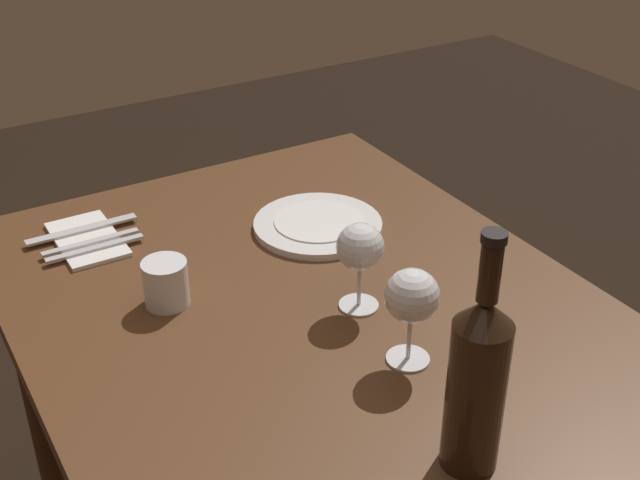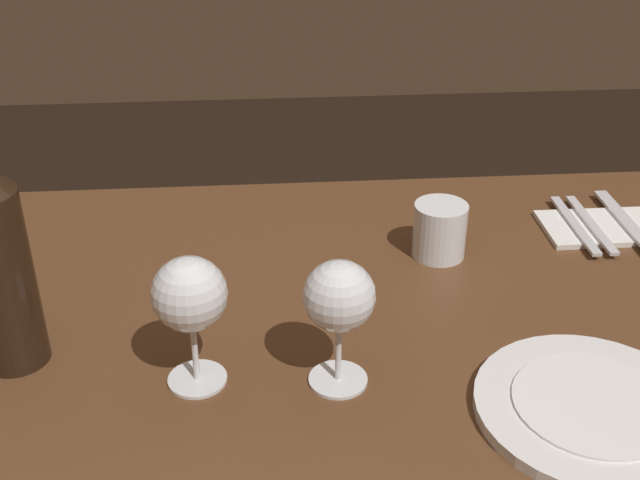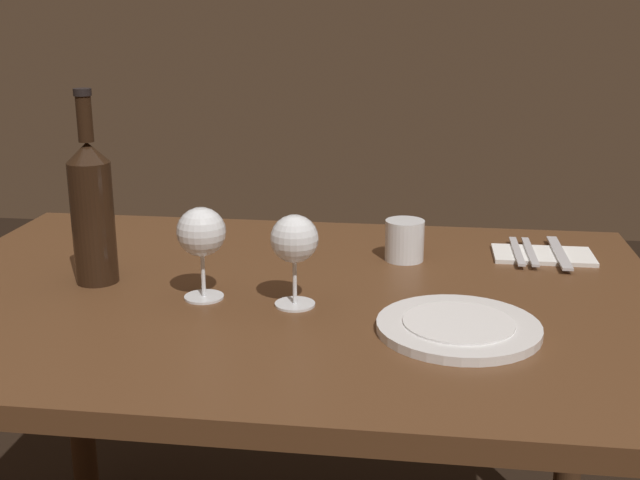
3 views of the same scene
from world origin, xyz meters
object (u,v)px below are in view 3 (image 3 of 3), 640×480
object	(u,v)px
wine_glass_right	(201,234)
wine_bottle	(91,210)
wine_glass_left	(294,241)
fork_outer	(517,251)
folded_napkin	(543,255)
table_knife	(559,253)
water_tumbler	(405,242)
dinner_plate	(458,327)
fork_inner	(530,251)

from	to	relation	value
wine_glass_right	wine_bottle	size ratio (longest dim) A/B	0.46
wine_glass_left	fork_outer	xyz separation A→B (m)	(0.39, 0.32, -0.10)
folded_napkin	wine_glass_right	bearing A→B (deg)	-152.62
fork_outer	table_knife	world-z (taller)	same
folded_napkin	fork_outer	world-z (taller)	fork_outer
table_knife	folded_napkin	bearing A→B (deg)	180.00
wine_bottle	table_knife	bearing A→B (deg)	16.95
wine_bottle	water_tumbler	size ratio (longest dim) A/B	4.32
wine_glass_left	dinner_plate	bearing A→B (deg)	-16.11
fork_inner	folded_napkin	bearing A→B (deg)	0.00
wine_glass_right	wine_bottle	world-z (taller)	wine_bottle
fork_outer	wine_bottle	bearing A→B (deg)	-161.36
water_tumbler	table_knife	xyz separation A→B (m)	(0.30, 0.05, -0.03)
dinner_plate	table_knife	distance (m)	0.44
wine_glass_left	dinner_plate	xyz separation A→B (m)	(0.26, -0.08, -0.10)
fork_outer	water_tumbler	bearing A→B (deg)	-166.30
table_knife	wine_glass_right	bearing A→B (deg)	-153.76
dinner_plate	water_tumbler	bearing A→B (deg)	105.04
water_tumbler	table_knife	size ratio (longest dim) A/B	0.37
wine_glass_right	table_knife	size ratio (longest dim) A/B	0.74
fork_inner	water_tumbler	bearing A→B (deg)	-167.67
wine_glass_left	wine_bottle	distance (m)	0.37
wine_glass_left	wine_bottle	world-z (taller)	wine_bottle
fork_inner	wine_bottle	bearing A→B (deg)	-161.92
wine_glass_left	wine_glass_right	xyz separation A→B (m)	(-0.16, 0.01, 0.00)
wine_glass_right	folded_napkin	bearing A→B (deg)	27.38
wine_glass_right	fork_inner	xyz separation A→B (m)	(0.57, 0.31, -0.10)
wine_glass_right	dinner_plate	world-z (taller)	wine_glass_right
fork_outer	folded_napkin	bearing A→B (deg)	0.00
wine_glass_right	fork_inner	bearing A→B (deg)	28.40
dinner_plate	folded_napkin	world-z (taller)	dinner_plate
wine_glass_left	fork_inner	bearing A→B (deg)	37.88
fork_outer	wine_glass_left	bearing A→B (deg)	-140.36
wine_glass_left	wine_glass_right	world-z (taller)	wine_glass_right
wine_bottle	folded_napkin	size ratio (longest dim) A/B	1.78
wine_glass_left	folded_napkin	world-z (taller)	wine_glass_left
folded_napkin	fork_inner	distance (m)	0.03
wine_bottle	fork_inner	xyz separation A→B (m)	(0.77, 0.25, -0.12)
dinner_plate	wine_bottle	bearing A→B (deg)	167.25
water_tumbler	folded_napkin	bearing A→B (deg)	11.21
folded_napkin	table_knife	bearing A→B (deg)	0.00
wine_bottle	table_knife	world-z (taller)	wine_bottle
table_knife	wine_glass_left	bearing A→B (deg)	-145.55
dinner_plate	fork_inner	size ratio (longest dim) A/B	1.37
wine_glass_right	dinner_plate	size ratio (longest dim) A/B	0.63
folded_napkin	table_knife	size ratio (longest dim) A/B	0.91
water_tumbler	fork_inner	xyz separation A→B (m)	(0.24, 0.05, -0.03)
table_knife	fork_inner	bearing A→B (deg)	180.00
wine_bottle	fork_inner	world-z (taller)	wine_bottle
fork_outer	table_knife	bearing A→B (deg)	0.00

